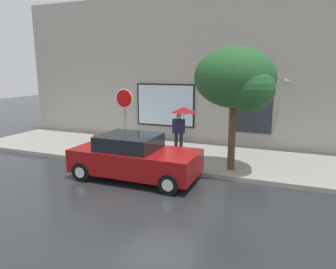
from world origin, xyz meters
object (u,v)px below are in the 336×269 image
parked_car (134,158)px  pedestrian_with_umbrella (182,116)px  fire_hydrant (96,143)px  stop_sign (125,109)px  street_tree (238,80)px

parked_car → pedestrian_with_umbrella: bearing=79.3°
fire_hydrant → pedestrian_with_umbrella: 3.87m
stop_sign → street_tree: bearing=-0.7°
street_tree → stop_sign: 4.45m
street_tree → stop_sign: size_ratio=1.54×
parked_car → fire_hydrant: bearing=144.9°
parked_car → street_tree: size_ratio=0.99×
stop_sign → parked_car: bearing=-53.0°
pedestrian_with_umbrella → stop_sign: (-1.88, -1.37, 0.36)m
fire_hydrant → pedestrian_with_umbrella: bearing=16.2°
pedestrian_with_umbrella → parked_car: bearing=-100.7°
fire_hydrant → parked_car: bearing=-35.1°
fire_hydrant → pedestrian_with_umbrella: (3.53, 1.03, 1.19)m
fire_hydrant → street_tree: street_tree is taller
fire_hydrant → street_tree: bearing=-3.9°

